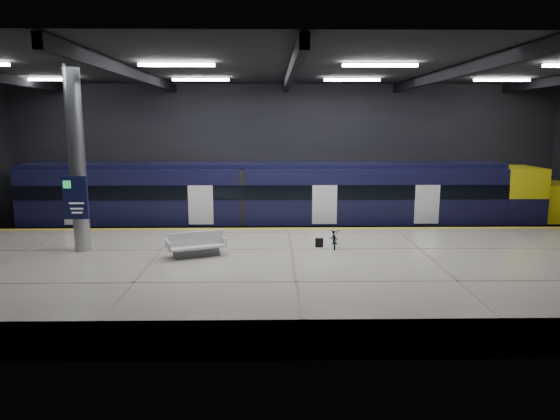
{
  "coord_description": "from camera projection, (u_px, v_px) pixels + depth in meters",
  "views": [
    {
      "loc": [
        -0.76,
        -19.73,
        5.93
      ],
      "look_at": [
        -0.39,
        1.5,
        2.2
      ],
      "focal_mm": 32.0,
      "sensor_mm": 36.0,
      "label": 1
    }
  ],
  "objects": [
    {
      "name": "ground",
      "position": [
        290.0,
        269.0,
        20.47
      ],
      "size": [
        30.0,
        30.0,
        0.0
      ],
      "primitive_type": "plane",
      "color": "black",
      "rests_on": "ground"
    },
    {
      "name": "info_column",
      "position": [
        77.0,
        163.0,
        18.55
      ],
      "size": [
        0.9,
        0.78,
        6.9
      ],
      "color": "#9EA0A5",
      "rests_on": "platform"
    },
    {
      "name": "safety_strip",
      "position": [
        288.0,
        229.0,
        22.99
      ],
      "size": [
        30.0,
        0.4,
        0.01
      ],
      "primitive_type": "cube",
      "color": "gold",
      "rests_on": "platform"
    },
    {
      "name": "platform",
      "position": [
        293.0,
        274.0,
        17.91
      ],
      "size": [
        30.0,
        11.0,
        1.1
      ],
      "primitive_type": "cube",
      "color": "#B6AC9A",
      "rests_on": "ground"
    },
    {
      "name": "pannier_bag",
      "position": [
        319.0,
        243.0,
        19.61
      ],
      "size": [
        0.31,
        0.19,
        0.35
      ],
      "primitive_type": "cube",
      "rotation": [
        0.0,
        0.0,
        0.04
      ],
      "color": "black",
      "rests_on": "platform"
    },
    {
      "name": "train",
      "position": [
        298.0,
        199.0,
        25.54
      ],
      "size": [
        29.4,
        2.84,
        3.79
      ],
      "color": "black",
      "rests_on": "ground"
    },
    {
      "name": "room_shell",
      "position": [
        291.0,
        128.0,
        19.48
      ],
      "size": [
        30.1,
        16.1,
        8.05
      ],
      "color": "black",
      "rests_on": "ground"
    },
    {
      "name": "rails",
      "position": [
        286.0,
        237.0,
        25.87
      ],
      "size": [
        30.0,
        1.52,
        0.16
      ],
      "color": "gray",
      "rests_on": "ground"
    },
    {
      "name": "bench",
      "position": [
        196.0,
        248.0,
        18.22
      ],
      "size": [
        2.26,
        1.55,
        0.92
      ],
      "rotation": [
        0.0,
        0.0,
        0.37
      ],
      "color": "#595B60",
      "rests_on": "platform"
    },
    {
      "name": "bicycle",
      "position": [
        334.0,
        237.0,
        19.59
      ],
      "size": [
        0.63,
        1.51,
        0.77
      ],
      "primitive_type": "imported",
      "rotation": [
        0.0,
        0.0,
        -0.08
      ],
      "color": "#99999E",
      "rests_on": "platform"
    }
  ]
}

